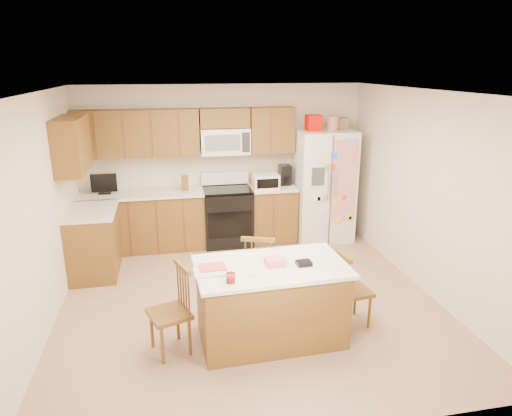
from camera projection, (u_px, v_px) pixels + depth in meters
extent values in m
plane|color=#866E59|center=(249.00, 299.00, 5.65)|extent=(4.50, 4.50, 0.00)
cube|color=beige|center=(224.00, 164.00, 7.38)|extent=(4.50, 0.10, 2.50)
cube|color=beige|center=(306.00, 294.00, 3.17)|extent=(4.50, 0.10, 2.50)
cube|color=beige|center=(41.00, 215.00, 4.86)|extent=(0.10, 4.50, 2.50)
cube|color=beige|center=(426.00, 193.00, 5.69)|extent=(0.10, 4.50, 2.50)
cube|color=white|center=(248.00, 92.00, 4.90)|extent=(4.50, 4.50, 0.04)
cube|color=brown|center=(144.00, 222.00, 7.10)|extent=(1.87, 0.60, 0.88)
cube|color=brown|center=(272.00, 214.00, 7.48)|extent=(0.72, 0.60, 0.88)
cube|color=brown|center=(94.00, 243.00, 6.26)|extent=(0.60, 0.95, 0.88)
cube|color=white|center=(141.00, 194.00, 6.96)|extent=(1.87, 0.64, 0.04)
cube|color=white|center=(272.00, 187.00, 7.34)|extent=(0.72, 0.64, 0.04)
cube|color=white|center=(91.00, 211.00, 6.12)|extent=(0.64, 0.95, 0.04)
cube|color=brown|center=(137.00, 133.00, 6.82)|extent=(1.85, 0.33, 0.70)
cube|color=brown|center=(272.00, 130.00, 7.20)|extent=(0.70, 0.33, 0.70)
cube|color=brown|center=(224.00, 118.00, 7.00)|extent=(0.76, 0.33, 0.29)
cube|color=brown|center=(72.00, 145.00, 5.83)|extent=(0.33, 0.95, 0.70)
cube|color=brown|center=(95.00, 136.00, 6.56)|extent=(0.02, 0.01, 0.66)
cube|color=brown|center=(102.00, 231.00, 6.71)|extent=(0.02, 0.01, 0.84)
cube|color=brown|center=(124.00, 135.00, 6.63)|extent=(0.02, 0.01, 0.66)
cube|color=brown|center=(130.00, 229.00, 6.78)|extent=(0.02, 0.01, 0.84)
cube|color=brown|center=(152.00, 135.00, 6.70)|extent=(0.02, 0.01, 0.66)
cube|color=brown|center=(157.00, 228.00, 6.86)|extent=(0.02, 0.01, 0.84)
cube|color=brown|center=(179.00, 134.00, 6.78)|extent=(0.01, 0.01, 0.66)
cube|color=brown|center=(184.00, 226.00, 6.93)|extent=(0.01, 0.01, 0.84)
cube|color=brown|center=(271.00, 131.00, 7.04)|extent=(0.01, 0.01, 0.66)
cube|color=brown|center=(274.00, 220.00, 7.19)|extent=(0.01, 0.01, 0.84)
cube|color=white|center=(225.00, 141.00, 7.09)|extent=(0.76, 0.38, 0.40)
cube|color=slate|center=(223.00, 143.00, 6.89)|extent=(0.54, 0.01, 0.24)
cube|color=#262626|center=(246.00, 142.00, 6.96)|extent=(0.12, 0.01, 0.30)
cube|color=brown|center=(185.00, 183.00, 7.05)|extent=(0.10, 0.14, 0.22)
cube|color=black|center=(105.00, 193.00, 6.88)|extent=(0.18, 0.12, 0.02)
cube|color=black|center=(104.00, 183.00, 6.83)|extent=(0.38, 0.03, 0.28)
cube|color=#C56700|center=(262.00, 180.00, 7.36)|extent=(0.35, 0.22, 0.18)
cube|color=white|center=(266.00, 181.00, 7.14)|extent=(0.40, 0.28, 0.23)
cube|color=black|center=(268.00, 184.00, 7.01)|extent=(0.34, 0.01, 0.15)
cube|color=black|center=(285.00, 175.00, 7.38)|extent=(0.18, 0.22, 0.32)
cylinder|color=black|center=(286.00, 180.00, 7.33)|extent=(0.12, 0.12, 0.12)
cube|color=black|center=(227.00, 217.00, 7.33)|extent=(0.76, 0.64, 0.88)
cube|color=black|center=(230.00, 225.00, 7.03)|extent=(0.68, 0.01, 0.42)
cube|color=black|center=(227.00, 189.00, 7.19)|extent=(0.76, 0.64, 0.03)
cube|color=white|center=(225.00, 178.00, 7.39)|extent=(0.76, 0.10, 0.20)
cube|color=white|center=(323.00, 186.00, 7.43)|extent=(0.90, 0.75, 1.80)
cube|color=#4C4C4C|center=(331.00, 192.00, 7.07)|extent=(0.02, 0.01, 1.75)
cube|color=silver|center=(329.00, 183.00, 6.99)|extent=(0.02, 0.03, 0.55)
cube|color=silver|center=(335.00, 182.00, 7.01)|extent=(0.02, 0.03, 0.55)
cube|color=#3F3F44|center=(318.00, 177.00, 6.96)|extent=(0.20, 0.01, 0.28)
cube|color=#D84C59|center=(344.00, 182.00, 7.06)|extent=(0.42, 0.01, 1.30)
cube|color=red|center=(313.00, 123.00, 7.09)|extent=(0.22, 0.22, 0.24)
cylinder|color=#BE7859|center=(333.00, 123.00, 7.10)|extent=(0.18, 0.18, 0.22)
cube|color=#836959|center=(341.00, 123.00, 7.26)|extent=(0.18, 0.20, 0.18)
cube|color=brown|center=(271.00, 304.00, 4.75)|extent=(1.49, 0.88, 0.80)
cube|color=white|center=(271.00, 267.00, 4.62)|extent=(1.57, 0.96, 0.04)
cylinder|color=red|center=(231.00, 279.00, 4.24)|extent=(0.08, 0.08, 0.06)
cylinder|color=white|center=(231.00, 278.00, 4.24)|extent=(0.09, 0.09, 0.09)
cube|color=pink|center=(275.00, 262.00, 4.61)|extent=(0.21, 0.16, 0.07)
cube|color=black|center=(304.00, 263.00, 4.61)|extent=(0.15, 0.13, 0.04)
cube|color=white|center=(209.00, 272.00, 4.44)|extent=(0.31, 0.25, 0.01)
cube|color=#D84C4C|center=(213.00, 267.00, 4.52)|extent=(0.27, 0.21, 0.01)
cylinder|color=white|center=(249.00, 276.00, 4.35)|extent=(0.14, 0.06, 0.01)
cube|color=brown|center=(169.00, 314.00, 4.51)|extent=(0.48, 0.50, 0.04)
cylinder|color=brown|center=(152.00, 330.00, 4.64)|extent=(0.03, 0.03, 0.40)
cylinder|color=brown|center=(162.00, 345.00, 4.38)|extent=(0.03, 0.03, 0.40)
cylinder|color=brown|center=(178.00, 322.00, 4.77)|extent=(0.03, 0.03, 0.40)
cylinder|color=brown|center=(190.00, 337.00, 4.51)|extent=(0.03, 0.03, 0.40)
cylinder|color=brown|center=(178.00, 282.00, 4.63)|extent=(0.02, 0.02, 0.45)
cylinder|color=brown|center=(180.00, 285.00, 4.57)|extent=(0.02, 0.02, 0.45)
cylinder|color=brown|center=(183.00, 288.00, 4.51)|extent=(0.02, 0.02, 0.45)
cylinder|color=brown|center=(186.00, 291.00, 4.46)|extent=(0.02, 0.02, 0.45)
cylinder|color=brown|center=(189.00, 294.00, 4.40)|extent=(0.02, 0.02, 0.45)
cube|color=brown|center=(182.00, 267.00, 4.45)|extent=(0.16, 0.37, 0.05)
cube|color=brown|center=(260.00, 272.00, 5.39)|extent=(0.51, 0.49, 0.04)
cylinder|color=brown|center=(274.00, 285.00, 5.57)|extent=(0.03, 0.03, 0.41)
cylinder|color=brown|center=(248.00, 283.00, 5.62)|extent=(0.03, 0.03, 0.41)
cylinder|color=brown|center=(272.00, 296.00, 5.30)|extent=(0.03, 0.03, 0.41)
cylinder|color=brown|center=(244.00, 294.00, 5.34)|extent=(0.03, 0.03, 0.41)
cylinder|color=brown|center=(271.00, 259.00, 5.14)|extent=(0.02, 0.02, 0.46)
cylinder|color=brown|center=(264.00, 259.00, 5.15)|extent=(0.02, 0.02, 0.46)
cylinder|color=brown|center=(258.00, 258.00, 5.16)|extent=(0.02, 0.02, 0.46)
cylinder|color=brown|center=(252.00, 258.00, 5.17)|extent=(0.02, 0.02, 0.46)
cylinder|color=brown|center=(245.00, 258.00, 5.18)|extent=(0.02, 0.02, 0.46)
cube|color=brown|center=(258.00, 240.00, 5.09)|extent=(0.38, 0.16, 0.05)
cube|color=brown|center=(353.00, 291.00, 5.02)|extent=(0.40, 0.41, 0.04)
cylinder|color=brown|center=(369.00, 312.00, 4.99)|extent=(0.03, 0.03, 0.38)
cylinder|color=brown|center=(355.00, 300.00, 5.26)|extent=(0.03, 0.03, 0.38)
cylinder|color=brown|center=(348.00, 316.00, 4.91)|extent=(0.03, 0.03, 0.38)
cylinder|color=brown|center=(335.00, 303.00, 5.18)|extent=(0.03, 0.03, 0.38)
cylinder|color=brown|center=(348.00, 279.00, 4.79)|extent=(0.02, 0.02, 0.42)
cylinder|color=brown|center=(345.00, 276.00, 4.85)|extent=(0.02, 0.02, 0.42)
cylinder|color=brown|center=(342.00, 274.00, 4.91)|extent=(0.02, 0.02, 0.42)
cylinder|color=brown|center=(339.00, 271.00, 4.97)|extent=(0.02, 0.02, 0.42)
cylinder|color=brown|center=(336.00, 269.00, 5.03)|extent=(0.02, 0.02, 0.42)
cube|color=brown|center=(343.00, 256.00, 4.84)|extent=(0.08, 0.36, 0.04)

